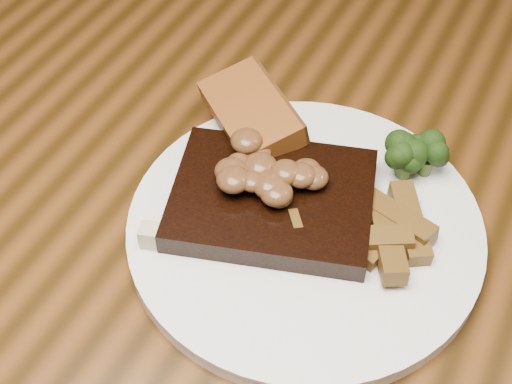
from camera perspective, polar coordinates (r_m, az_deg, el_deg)
dining_table at (r=0.72m, az=0.20°, el=-5.27°), size 1.60×0.90×0.75m
chair_far at (r=1.32m, az=11.40°, el=11.96°), size 0.46×0.46×0.85m
plate at (r=0.62m, az=3.91°, el=-2.93°), size 0.37×0.37×0.01m
steak at (r=0.61m, az=1.29°, el=-0.72°), size 0.20×0.17×0.02m
steak_bone at (r=0.58m, az=-1.28°, el=-4.78°), size 0.16×0.06×0.02m
mushroom_pile at (r=0.60m, az=1.10°, el=1.62°), size 0.08×0.08×0.03m
garlic_bread at (r=0.67m, az=-0.45°, el=5.10°), size 0.12×0.11×0.02m
potato_wedges at (r=0.60m, az=11.01°, el=-2.97°), size 0.10×0.10×0.02m
broccoli_cluster at (r=0.65m, az=11.99°, el=2.42°), size 0.07×0.07×0.04m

